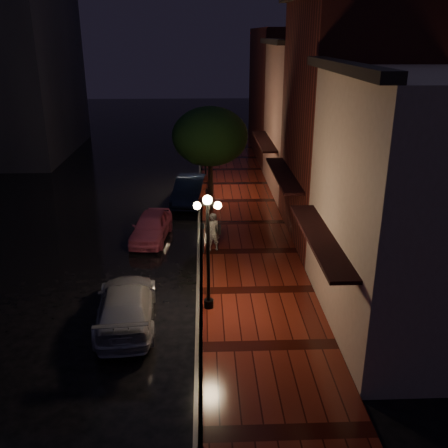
% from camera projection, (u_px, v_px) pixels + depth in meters
% --- Properties ---
extents(ground, '(120.00, 120.00, 0.00)m').
position_uv_depth(ground, '(200.00, 255.00, 23.06)').
color(ground, black).
rests_on(ground, ground).
extents(sidewalk, '(4.50, 60.00, 0.15)m').
position_uv_depth(sidewalk, '(248.00, 252.00, 23.12)').
color(sidewalk, '#43120C').
rests_on(sidewalk, ground).
extents(curb, '(0.25, 60.00, 0.15)m').
position_uv_depth(curb, '(200.00, 253.00, 23.03)').
color(curb, '#595451').
rests_on(curb, ground).
extents(storefront_near, '(5.00, 8.00, 8.50)m').
position_uv_depth(storefront_near, '(412.00, 208.00, 16.21)').
color(storefront_near, gray).
rests_on(storefront_near, ground).
extents(storefront_mid, '(5.00, 8.00, 11.00)m').
position_uv_depth(storefront_mid, '(348.00, 127.00, 23.23)').
color(storefront_mid, '#511914').
rests_on(storefront_mid, ground).
extents(storefront_far, '(5.00, 8.00, 9.00)m').
position_uv_depth(storefront_far, '(312.00, 121.00, 31.06)').
color(storefront_far, '#8C5951').
rests_on(storefront_far, ground).
extents(storefront_extra, '(5.00, 12.00, 10.00)m').
position_uv_depth(storefront_extra, '(287.00, 94.00, 40.21)').
color(storefront_extra, '#511914').
rests_on(storefront_extra, ground).
extents(streetlamp_near, '(0.96, 0.36, 4.31)m').
position_uv_depth(streetlamp_near, '(208.00, 246.00, 17.48)').
color(streetlamp_near, black).
rests_on(streetlamp_near, sidewalk).
extents(streetlamp_far, '(0.96, 0.36, 4.31)m').
position_uv_depth(streetlamp_far, '(206.00, 155.00, 30.55)').
color(streetlamp_far, black).
rests_on(streetlamp_far, sidewalk).
extents(street_tree, '(4.16, 4.16, 5.80)m').
position_uv_depth(street_tree, '(210.00, 138.00, 27.16)').
color(street_tree, black).
rests_on(street_tree, sidewalk).
extents(pink_car, '(2.09, 4.22, 1.38)m').
position_uv_depth(pink_car, '(151.00, 226.00, 24.54)').
color(pink_car, '#C75274').
rests_on(pink_car, ground).
extents(navy_car, '(2.30, 4.94, 1.57)m').
position_uv_depth(navy_car, '(190.00, 190.00, 29.92)').
color(navy_car, black).
rests_on(navy_car, ground).
extents(silver_car, '(2.41, 5.09, 1.43)m').
position_uv_depth(silver_car, '(126.00, 305.00, 17.37)').
color(silver_car, '#A7A6AE').
rests_on(silver_car, ground).
extents(woman_with_umbrella, '(1.06, 1.08, 2.56)m').
position_uv_depth(woman_with_umbrella, '(213.00, 216.00, 22.59)').
color(woman_with_umbrella, white).
rests_on(woman_with_umbrella, sidewalk).
extents(parking_meter, '(0.16, 0.14, 1.43)m').
position_uv_depth(parking_meter, '(203.00, 235.00, 22.63)').
color(parking_meter, black).
rests_on(parking_meter, sidewalk).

